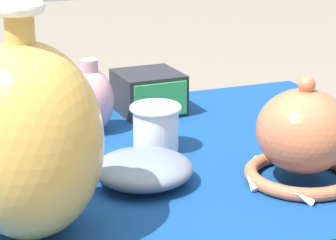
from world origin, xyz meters
name	(u,v)px	position (x,y,z in m)	size (l,w,h in m)	color
display_table	(149,201)	(0.00, -0.02, 0.62)	(1.03, 0.73, 0.70)	olive
vase_tall_bulbous	(28,140)	(-0.23, -0.21, 0.83)	(0.20, 0.20, 0.31)	gold
vase_dome_bell	(303,139)	(0.20, -0.19, 0.77)	(0.19, 0.18, 0.18)	#BC6642
mosaic_tile_box	(149,92)	(0.10, 0.25, 0.74)	(0.14, 0.14, 0.09)	#232328
jar_round_rose	(90,100)	(-0.05, 0.17, 0.76)	(0.09, 0.09, 0.14)	#D19399
cup_wide_porcelain	(156,126)	(0.03, 0.03, 0.74)	(0.09, 0.09, 0.09)	white
bowl_shallow_slate	(143,169)	(-0.04, -0.10, 0.72)	(0.16, 0.16, 0.05)	slate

